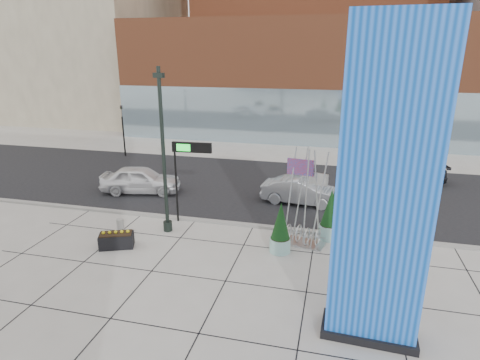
% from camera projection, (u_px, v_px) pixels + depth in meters
% --- Properties ---
extents(ground, '(160.00, 160.00, 0.00)m').
position_uv_depth(ground, '(208.00, 265.00, 16.13)').
color(ground, '#9E9991').
rests_on(ground, ground).
extents(street_asphalt, '(80.00, 12.00, 0.02)m').
position_uv_depth(street_asphalt, '(257.00, 186.00, 25.36)').
color(street_asphalt, black).
rests_on(street_asphalt, ground).
extents(curb_edge, '(80.00, 0.30, 0.12)m').
position_uv_depth(curb_edge, '(233.00, 224.00, 19.80)').
color(curb_edge, gray).
rests_on(curb_edge, ground).
extents(tower_podium, '(34.00, 10.00, 11.00)m').
position_uv_depth(tower_podium, '(303.00, 79.00, 39.14)').
color(tower_podium, brown).
rests_on(tower_podium, ground).
extents(tower_glass_front, '(34.00, 0.60, 5.00)m').
position_uv_depth(tower_glass_front, '(296.00, 118.00, 35.63)').
color(tower_glass_front, '#8CA5B2').
rests_on(tower_glass_front, ground).
extents(blue_pylon, '(2.81, 1.36, 9.19)m').
position_uv_depth(blue_pylon, '(384.00, 198.00, 10.80)').
color(blue_pylon, '#0C4DB8').
rests_on(blue_pylon, ground).
extents(lamp_post, '(0.51, 0.42, 7.59)m').
position_uv_depth(lamp_post, '(164.00, 168.00, 18.22)').
color(lamp_post, black).
rests_on(lamp_post, ground).
extents(public_art_sculpture, '(2.10, 1.39, 4.39)m').
position_uv_depth(public_art_sculpture, '(304.00, 220.00, 17.56)').
color(public_art_sculpture, silver).
rests_on(public_art_sculpture, ground).
extents(concrete_bollard, '(0.34, 0.34, 0.65)m').
position_uv_depth(concrete_bollard, '(120.00, 225.00, 18.95)').
color(concrete_bollard, gray).
rests_on(concrete_bollard, ground).
extents(overhead_street_sign, '(1.93, 0.29, 4.08)m').
position_uv_depth(overhead_street_sign, '(188.00, 154.00, 19.04)').
color(overhead_street_sign, black).
rests_on(overhead_street_sign, ground).
extents(round_planter_east, '(0.97, 0.97, 2.43)m').
position_uv_depth(round_planter_east, '(333.00, 215.00, 18.02)').
color(round_planter_east, '#98CDC5').
rests_on(round_planter_east, ground).
extents(round_planter_mid, '(0.95, 0.95, 2.36)m').
position_uv_depth(round_planter_mid, '(330.00, 216.00, 18.06)').
color(round_planter_mid, '#98CDC5').
rests_on(round_planter_mid, ground).
extents(round_planter_west, '(0.90, 0.90, 2.24)m').
position_uv_depth(round_planter_west, '(280.00, 229.00, 16.87)').
color(round_planter_west, '#98CDC5').
rests_on(round_planter_west, ground).
extents(box_planter_north, '(1.60, 1.21, 0.79)m').
position_uv_depth(box_planter_north, '(116.00, 239.00, 17.47)').
color(box_planter_north, black).
rests_on(box_planter_north, ground).
extents(car_white_west, '(4.99, 2.81, 1.60)m').
position_uv_depth(car_white_west, '(141.00, 180.00, 24.07)').
color(car_white_west, white).
rests_on(car_white_west, ground).
extents(car_silver_mid, '(4.51, 1.92, 1.45)m').
position_uv_depth(car_silver_mid, '(301.00, 191.00, 22.37)').
color(car_silver_mid, '#9B9DA2').
rests_on(car_silver_mid, ground).
extents(car_dark_east, '(4.94, 2.93, 1.34)m').
position_uv_depth(car_dark_east, '(408.00, 174.00, 25.64)').
color(car_dark_east, black).
rests_on(car_dark_east, ground).
extents(traffic_signal, '(0.15, 0.18, 4.10)m').
position_uv_depth(traffic_signal, '(123.00, 128.00, 31.99)').
color(traffic_signal, black).
rests_on(traffic_signal, ground).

